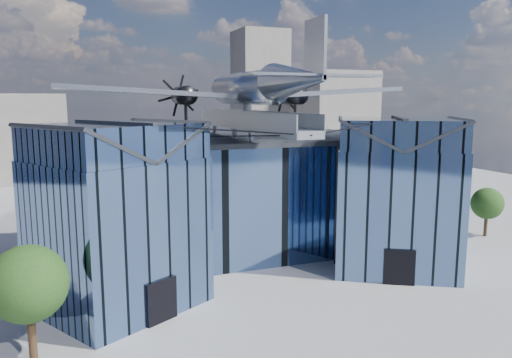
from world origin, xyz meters
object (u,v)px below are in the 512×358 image
object	(u,v)px
museum	(240,192)
tree_side_e	(419,200)
tree_plaza_e	(487,204)
tree_plaza_w	(28,284)

from	to	relation	value
museum	tree_side_e	size ratio (longest dim) A/B	6.76
tree_plaza_e	tree_side_e	bearing A→B (deg)	146.49
museum	tree_side_e	bearing A→B (deg)	2.81
tree_plaza_e	tree_side_e	world-z (taller)	tree_side_e
tree_plaza_w	tree_plaza_e	world-z (taller)	tree_plaza_w
tree_side_e	tree_plaza_e	bearing A→B (deg)	-33.51
tree_plaza_w	tree_plaza_e	distance (m)	40.97
museum	tree_plaza_e	world-z (taller)	museum
museum	tree_plaza_w	world-z (taller)	museum
tree_plaza_w	tree_side_e	world-z (taller)	tree_plaza_w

